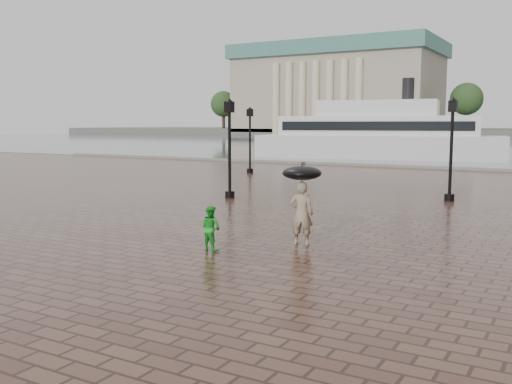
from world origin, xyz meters
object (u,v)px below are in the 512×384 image
Objects in this scene: street_lamps at (377,144)px; adult_pedestrian at (302,213)px; child_pedestrian at (211,228)px; ferry_near at (377,135)px.

adult_pedestrian is (2.82, -15.22, -1.43)m from street_lamps.
child_pedestrian is 42.83m from ferry_near.
ferry_near is at bearing -89.57° from adult_pedestrian.
ferry_near reaches higher than child_pedestrian.
child_pedestrian is at bearing 30.53° from adult_pedestrian.
ferry_near is at bearing 107.97° from street_lamps.
child_pedestrian is 0.05× the size of ferry_near.
adult_pedestrian reaches higher than child_pedestrian.
ferry_near reaches higher than street_lamps.
ferry_near is at bearing -68.30° from child_pedestrian.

